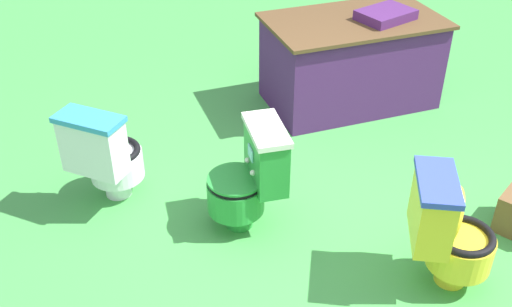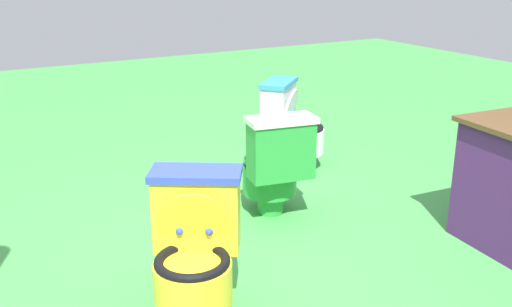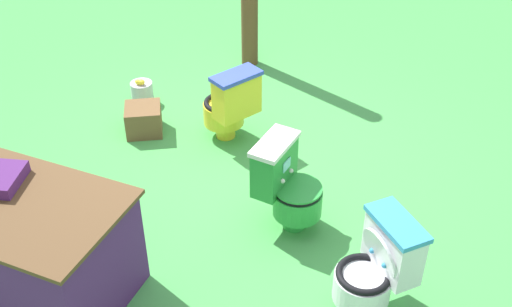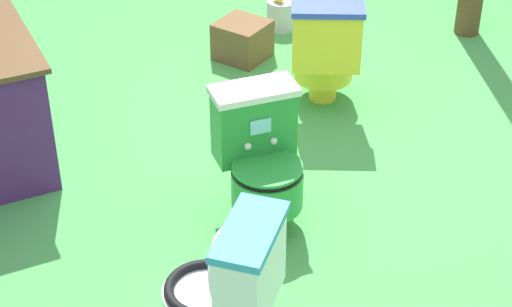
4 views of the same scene
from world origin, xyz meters
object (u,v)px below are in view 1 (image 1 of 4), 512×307
toilet_yellow (447,231)px  toilet_green (249,178)px  toilet_white (106,155)px  vendor_table (351,61)px

toilet_yellow → toilet_green: bearing=-107.3°
toilet_white → toilet_yellow: (1.58, -1.56, 0.00)m
toilet_white → toilet_green: (0.77, -0.62, -0.00)m
toilet_yellow → toilet_white: bearing=-102.8°
toilet_white → toilet_yellow: 2.22m
toilet_yellow → toilet_green: (-0.80, 0.93, -0.00)m
vendor_table → toilet_yellow: bearing=-107.9°
vendor_table → toilet_white: bearing=-166.2°
toilet_white → toilet_yellow: same height
toilet_green → vendor_table: 1.90m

